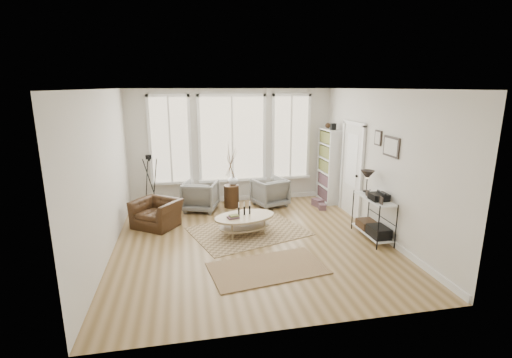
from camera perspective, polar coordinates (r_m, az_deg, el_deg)
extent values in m
plane|color=#9B7D50|center=(7.35, -0.64, -9.55)|extent=(5.50, 5.50, 0.00)
plane|color=white|center=(6.74, -0.70, 13.68)|extent=(5.50, 5.50, 0.00)
cube|color=silver|center=(9.57, -3.68, 5.04)|extent=(5.20, 0.04, 2.90)
cube|color=silver|center=(4.33, 6.01, -6.19)|extent=(5.20, 0.04, 2.90)
cube|color=silver|center=(6.93, -22.31, 0.54)|extent=(0.04, 5.50, 2.90)
cube|color=silver|center=(7.79, 18.50, 2.27)|extent=(0.04, 5.50, 2.90)
cube|color=white|center=(9.88, -3.54, -2.96)|extent=(5.10, 0.04, 0.12)
cube|color=white|center=(8.17, 17.65, -7.32)|extent=(0.03, 5.40, 0.12)
cube|color=#CBB683|center=(9.52, -3.68, 6.21)|extent=(1.60, 0.03, 2.10)
cube|color=#CBB683|center=(9.45, -13.08, 5.82)|extent=(0.90, 0.03, 2.10)
cube|color=#CBB683|center=(9.84, 5.36, 6.44)|extent=(0.90, 0.03, 2.10)
cube|color=white|center=(9.50, -3.66, 6.20)|extent=(1.74, 0.06, 2.24)
cube|color=white|center=(9.43, -13.09, 5.80)|extent=(1.04, 0.06, 2.24)
cube|color=white|center=(9.83, 5.39, 6.42)|extent=(1.04, 0.06, 2.24)
cube|color=white|center=(9.69, -3.55, -0.16)|extent=(4.10, 0.12, 0.06)
cube|color=silver|center=(8.86, 14.54, 1.25)|extent=(0.04, 0.88, 2.10)
cube|color=white|center=(8.80, 14.53, 2.83)|extent=(0.01, 0.55, 1.20)
cube|color=white|center=(8.42, 15.87, 0.52)|extent=(0.06, 0.08, 2.18)
cube|color=white|center=(9.29, 13.17, 1.91)|extent=(0.06, 0.08, 2.18)
cube|color=white|center=(8.68, 14.90, 8.28)|extent=(0.06, 1.06, 0.08)
sphere|color=black|center=(8.56, 15.19, 0.43)|extent=(0.06, 0.06, 0.06)
cube|color=white|center=(9.41, 11.98, 1.51)|extent=(0.30, 0.03, 1.90)
cube|color=white|center=(10.15, 10.19, 2.50)|extent=(0.30, 0.03, 1.90)
cube|color=white|center=(9.84, 11.87, 2.05)|extent=(0.02, 0.85, 1.90)
cube|color=white|center=(9.78, 11.06, 2.02)|extent=(0.30, 0.81, 1.90)
cube|color=brown|center=(9.78, 11.06, 2.02)|extent=(0.24, 0.75, 1.76)
cube|color=black|center=(9.44, 11.80, 7.90)|extent=(0.12, 0.10, 0.16)
sphere|color=#362012|center=(9.76, 11.01, 8.07)|extent=(0.14, 0.14, 0.14)
cube|color=white|center=(7.81, 17.40, -7.82)|extent=(0.37, 1.07, 0.03)
cube|color=white|center=(7.58, 17.78, -2.90)|extent=(0.37, 1.07, 0.02)
cylinder|color=black|center=(7.19, 18.30, -7.21)|extent=(0.02, 0.02, 0.85)
cylinder|color=black|center=(7.36, 20.76, -6.90)|extent=(0.02, 0.02, 0.85)
cylinder|color=black|center=(8.07, 14.65, -4.62)|extent=(0.02, 0.02, 0.85)
cylinder|color=black|center=(8.23, 16.92, -4.41)|extent=(0.02, 0.02, 0.85)
cylinder|color=black|center=(7.86, 16.60, -1.80)|extent=(0.14, 0.14, 0.02)
cylinder|color=black|center=(7.83, 16.67, -0.81)|extent=(0.02, 0.02, 0.30)
cone|color=black|center=(7.78, 16.77, 0.61)|extent=(0.28, 0.28, 0.18)
cube|color=black|center=(7.43, 18.38, -2.60)|extent=(0.32, 0.30, 0.13)
cube|color=black|center=(7.57, 18.35, -7.71)|extent=(0.32, 0.45, 0.20)
cube|color=#362012|center=(7.96, 16.70, -6.66)|extent=(0.32, 0.40, 0.16)
cube|color=black|center=(7.16, 18.73, -3.17)|extent=(0.02, 0.10, 0.14)
cube|color=black|center=(7.61, 16.74, -2.09)|extent=(0.02, 0.10, 0.12)
cube|color=black|center=(7.38, 20.11, 4.67)|extent=(0.03, 0.52, 0.38)
cube|color=white|center=(7.37, 20.01, 4.67)|extent=(0.01, 0.44, 0.30)
cube|color=black|center=(7.79, 18.29, 6.02)|extent=(0.03, 0.24, 0.30)
cube|color=white|center=(7.78, 18.20, 6.02)|extent=(0.01, 0.18, 0.24)
cube|color=brown|center=(7.82, -1.21, -8.02)|extent=(2.63, 2.27, 0.01)
cube|color=brown|center=(6.33, 1.80, -13.54)|extent=(2.02, 1.32, 0.01)
ellipsoid|color=tan|center=(7.62, -1.73, -7.22)|extent=(1.21, 0.92, 0.03)
ellipsoid|color=tan|center=(7.55, -1.74, -5.81)|extent=(1.41, 1.08, 0.04)
cylinder|color=tan|center=(7.39, -4.18, -7.95)|extent=(0.04, 0.04, 0.36)
cylinder|color=tan|center=(7.50, 1.18, -7.58)|extent=(0.04, 0.04, 0.36)
cylinder|color=tan|center=(7.76, -4.54, -6.86)|extent=(0.04, 0.04, 0.36)
cylinder|color=tan|center=(7.86, 0.56, -6.53)|extent=(0.04, 0.04, 0.36)
cylinder|color=black|center=(7.54, -2.71, -4.95)|extent=(0.04, 0.04, 0.18)
cylinder|color=black|center=(7.56, -1.81, -4.90)|extent=(0.04, 0.04, 0.18)
cylinder|color=black|center=(7.58, -0.91, -4.84)|extent=(0.04, 0.04, 0.18)
cube|color=#31512D|center=(7.42, -3.47, -5.79)|extent=(0.22, 0.16, 0.06)
imported|color=slate|center=(9.10, -8.53, -2.58)|extent=(0.99, 1.00, 0.73)
imported|color=slate|center=(9.36, 2.15, -2.02)|extent=(0.97, 0.99, 0.71)
cylinder|color=#362012|center=(9.29, -3.80, -2.64)|extent=(0.37, 0.37, 0.56)
imported|color=silver|center=(9.28, -3.56, -0.04)|extent=(0.29, 0.29, 0.26)
imported|color=#362012|center=(8.28, -15.02, -5.12)|extent=(1.20, 1.17, 0.59)
cylinder|color=black|center=(9.12, -16.15, 2.84)|extent=(0.06, 0.06, 0.06)
cube|color=black|center=(9.11, -16.18, 3.26)|extent=(0.14, 0.11, 0.10)
cylinder|color=black|center=(9.03, -16.21, 3.17)|extent=(0.06, 0.08, 0.06)
cube|color=brown|center=(9.54, 9.50, -3.58)|extent=(0.29, 0.32, 0.17)
cube|color=brown|center=(9.28, 10.14, -4.22)|extent=(0.20, 0.24, 0.14)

